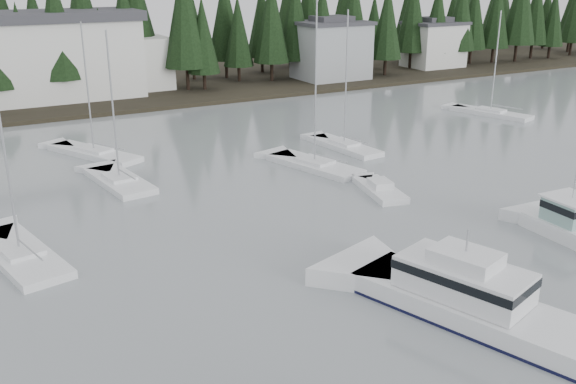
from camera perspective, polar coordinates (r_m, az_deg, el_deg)
name	(u,v)px	position (r m, az deg, el deg)	size (l,w,h in m)	color
far_shore_land	(63,83)	(104.53, -19.35, 9.16)	(240.00, 54.00, 1.00)	black
conifer_treeline	(79,94)	(93.86, -18.08, 8.26)	(200.00, 22.00, 20.00)	black
house_east_a	(331,49)	(99.23, 3.85, 12.56)	(10.60, 8.48, 9.25)	#999EA0
house_east_b	(434,43)	(114.17, 12.84, 12.76)	(9.54, 7.42, 8.25)	silver
harbor_inn	(57,56)	(88.93, -19.87, 11.29)	(29.50, 11.50, 10.90)	silver
cabin_cruiser_center	(469,302)	(33.37, 15.78, -9.40)	(7.43, 12.93, 5.31)	white
sailboat_0	(94,155)	(62.08, -16.83, 3.16)	(6.93, 10.60, 12.60)	white
sailboat_1	(315,167)	(55.88, 2.37, 2.26)	(5.28, 9.75, 14.88)	white
sailboat_2	(344,148)	(62.05, 5.01, 3.94)	(3.32, 8.94, 13.47)	white
sailboat_3	(490,114)	(80.08, 17.54, 6.60)	(4.95, 10.01, 12.48)	white
sailboat_7	(21,257)	(41.72, -22.68, -5.37)	(4.88, 10.00, 14.03)	white
sailboat_8	(120,183)	(53.31, -14.73, 0.77)	(3.97, 8.70, 12.64)	white
runabout_1	(380,191)	(50.00, 8.17, 0.07)	(3.51, 6.35, 1.42)	white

